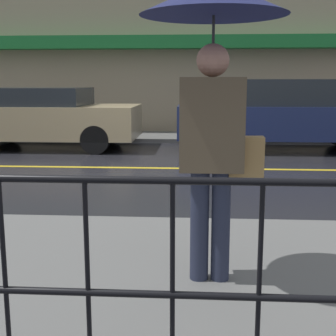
# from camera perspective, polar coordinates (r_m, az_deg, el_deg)

# --- Properties ---
(ground_plane) EXTENTS (80.00, 80.00, 0.00)m
(ground_plane) POSITION_cam_1_polar(r_m,az_deg,el_deg) (8.45, -3.89, 0.01)
(ground_plane) COLOR black
(sidewalk_near) EXTENTS (28.00, 3.01, 0.11)m
(sidewalk_near) POSITION_cam_1_polar(r_m,az_deg,el_deg) (3.78, -14.06, -12.93)
(sidewalk_near) COLOR #60605E
(sidewalk_near) RESTS_ON ground_plane
(sidewalk_far) EXTENTS (28.00, 1.82, 0.11)m
(sidewalk_far) POSITION_cam_1_polar(r_m,az_deg,el_deg) (12.72, -1.32, 3.81)
(sidewalk_far) COLOR #60605E
(sidewalk_far) RESTS_ON ground_plane
(lane_marking) EXTENTS (25.20, 0.12, 0.01)m
(lane_marking) POSITION_cam_1_polar(r_m,az_deg,el_deg) (8.45, -3.89, 0.04)
(lane_marking) COLOR gold
(lane_marking) RESTS_ON ground_plane
(building_storefront) EXTENTS (28.00, 0.85, 5.95)m
(building_storefront) POSITION_cam_1_polar(r_m,az_deg,el_deg) (13.74, -0.97, 16.42)
(building_storefront) COLOR gray
(building_storefront) RESTS_ON ground_plane
(pedestrian) EXTENTS (1.00, 1.00, 2.09)m
(pedestrian) POSITION_cam_1_polar(r_m,az_deg,el_deg) (3.26, 5.62, 13.81)
(pedestrian) COLOR #23283D
(pedestrian) RESTS_ON sidewalk_near
(car_tan) EXTENTS (4.20, 1.90, 1.40)m
(car_tan) POSITION_cam_1_polar(r_m,az_deg,el_deg) (11.25, -14.68, 6.04)
(car_tan) COLOR tan
(car_tan) RESTS_ON ground_plane
(car_navy) EXTENTS (4.78, 1.85, 1.58)m
(car_navy) POSITION_cam_1_polar(r_m,az_deg,el_deg) (10.84, 13.86, 6.37)
(car_navy) COLOR #19234C
(car_navy) RESTS_ON ground_plane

